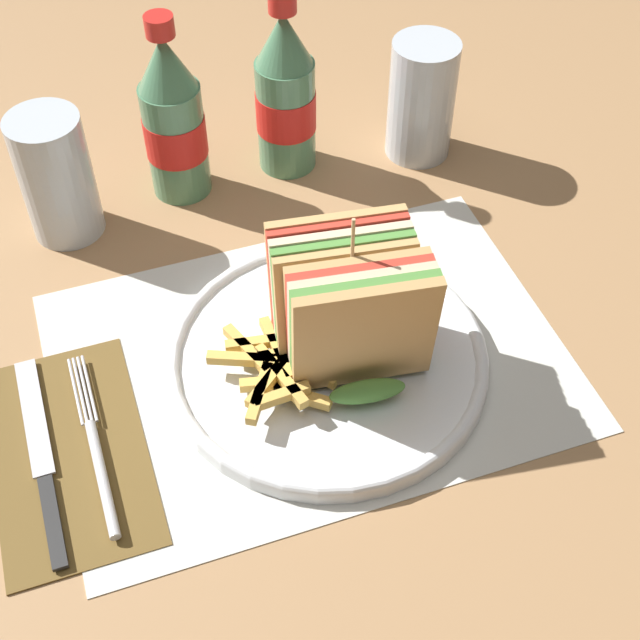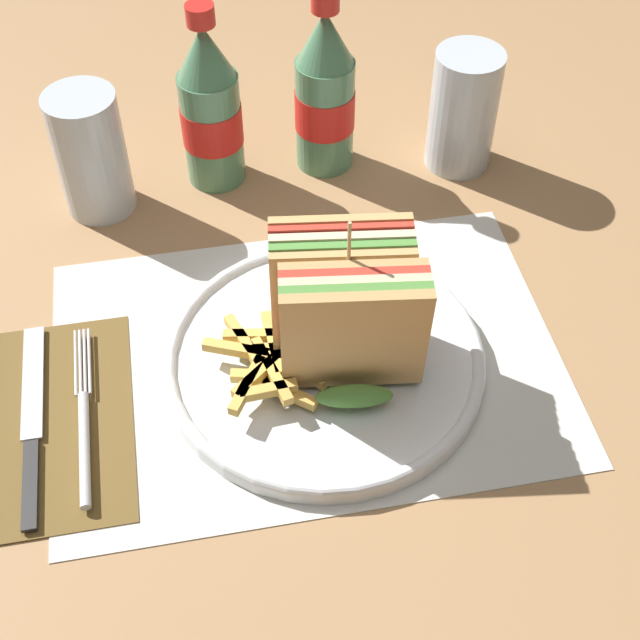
% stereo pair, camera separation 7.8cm
% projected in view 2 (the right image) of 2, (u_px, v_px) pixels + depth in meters
% --- Properties ---
extents(ground_plane, '(4.00, 4.00, 0.00)m').
position_uv_depth(ground_plane, '(291.00, 349.00, 0.81)').
color(ground_plane, '#9E754C').
extents(placemat, '(0.45, 0.32, 0.00)m').
position_uv_depth(placemat, '(307.00, 359.00, 0.80)').
color(placemat, silver).
rests_on(placemat, ground_plane).
extents(plate_main, '(0.29, 0.29, 0.02)m').
position_uv_depth(plate_main, '(324.00, 359.00, 0.79)').
color(plate_main, white).
rests_on(plate_main, ground_plane).
extents(club_sandwich, '(0.13, 0.13, 0.16)m').
position_uv_depth(club_sandwich, '(347.00, 310.00, 0.74)').
color(club_sandwich, tan).
rests_on(club_sandwich, plate_main).
extents(fries_pile, '(0.11, 0.11, 0.02)m').
position_uv_depth(fries_pile, '(268.00, 364.00, 0.76)').
color(fries_pile, gold).
rests_on(fries_pile, plate_main).
extents(napkin, '(0.12, 0.22, 0.00)m').
position_uv_depth(napkin, '(59.00, 420.00, 0.76)').
color(napkin, brown).
rests_on(napkin, ground_plane).
extents(fork, '(0.02, 0.19, 0.01)m').
position_uv_depth(fork, '(84.00, 429.00, 0.74)').
color(fork, silver).
rests_on(fork, napkin).
extents(knife, '(0.02, 0.21, 0.00)m').
position_uv_depth(knife, '(32.00, 424.00, 0.75)').
color(knife, black).
rests_on(knife, napkin).
extents(coke_bottle_near, '(0.06, 0.06, 0.20)m').
position_uv_depth(coke_bottle_near, '(210.00, 109.00, 0.91)').
color(coke_bottle_near, '#4C7F5B').
rests_on(coke_bottle_near, ground_plane).
extents(coke_bottle_far, '(0.06, 0.06, 0.20)m').
position_uv_depth(coke_bottle_far, '(325.00, 95.00, 0.93)').
color(coke_bottle_far, '#4C7F5B').
rests_on(coke_bottle_far, ground_plane).
extents(glass_near, '(0.07, 0.07, 0.13)m').
position_uv_depth(glass_near, '(463.00, 110.00, 0.94)').
color(glass_near, silver).
rests_on(glass_near, ground_plane).
extents(glass_far, '(0.07, 0.07, 0.13)m').
position_uv_depth(glass_far, '(93.00, 161.00, 0.90)').
color(glass_far, silver).
rests_on(glass_far, ground_plane).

